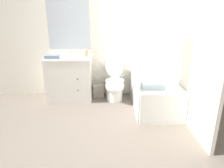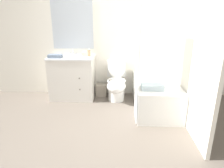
% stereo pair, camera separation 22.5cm
% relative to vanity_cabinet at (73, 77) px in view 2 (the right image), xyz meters
% --- Properties ---
extents(ground_plane, '(14.00, 14.00, 0.00)m').
position_rel_vanity_cabinet_xyz_m(ground_plane, '(0.77, -1.36, -0.44)').
color(ground_plane, '#6B6056').
extents(wall_back, '(8.00, 0.06, 2.50)m').
position_rel_vanity_cabinet_xyz_m(wall_back, '(0.76, 0.29, 0.81)').
color(wall_back, white).
rests_on(wall_back, ground_plane).
extents(wall_right, '(0.05, 2.62, 2.50)m').
position_rel_vanity_cabinet_xyz_m(wall_right, '(2.00, -0.55, 0.81)').
color(wall_right, white).
rests_on(wall_right, ground_plane).
extents(vanity_cabinet, '(0.89, 0.56, 0.85)m').
position_rel_vanity_cabinet_xyz_m(vanity_cabinet, '(0.00, 0.00, 0.00)').
color(vanity_cabinet, silver).
rests_on(vanity_cabinet, ground_plane).
extents(sink_faucet, '(0.14, 0.12, 0.12)m').
position_rel_vanity_cabinet_xyz_m(sink_faucet, '(-0.00, 0.19, 0.45)').
color(sink_faucet, silver).
rests_on(sink_faucet, vanity_cabinet).
extents(toilet, '(0.38, 0.67, 0.88)m').
position_rel_vanity_cabinet_xyz_m(toilet, '(0.89, -0.08, -0.08)').
color(toilet, white).
rests_on(toilet, ground_plane).
extents(bathtub, '(0.73, 1.38, 0.51)m').
position_rel_vanity_cabinet_xyz_m(bathtub, '(1.60, -0.43, -0.18)').
color(bathtub, white).
rests_on(bathtub, ground_plane).
extents(shower_curtain, '(0.02, 0.41, 1.96)m').
position_rel_vanity_cabinet_xyz_m(shower_curtain, '(1.23, -0.86, 0.55)').
color(shower_curtain, white).
rests_on(shower_curtain, ground_plane).
extents(wastebasket, '(0.22, 0.18, 0.26)m').
position_rel_vanity_cabinet_xyz_m(wastebasket, '(0.57, 0.10, -0.31)').
color(wastebasket, gray).
rests_on(wastebasket, ground_plane).
extents(tissue_box, '(0.15, 0.12, 0.10)m').
position_rel_vanity_cabinet_xyz_m(tissue_box, '(0.27, 0.10, 0.46)').
color(tissue_box, beige).
rests_on(tissue_box, vanity_cabinet).
extents(soap_dispenser, '(0.06, 0.06, 0.16)m').
position_rel_vanity_cabinet_xyz_m(soap_dispenser, '(0.34, 0.06, 0.48)').
color(soap_dispenser, tan).
rests_on(soap_dispenser, vanity_cabinet).
extents(hand_towel_folded, '(0.25, 0.18, 0.06)m').
position_rel_vanity_cabinet_xyz_m(hand_towel_folded, '(-0.28, -0.11, 0.45)').
color(hand_towel_folded, slate).
rests_on(hand_towel_folded, vanity_cabinet).
extents(bath_towel_folded, '(0.34, 0.23, 0.08)m').
position_rel_vanity_cabinet_xyz_m(bath_towel_folded, '(1.47, -0.84, 0.11)').
color(bath_towel_folded, silver).
rests_on(bath_towel_folded, bathtub).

